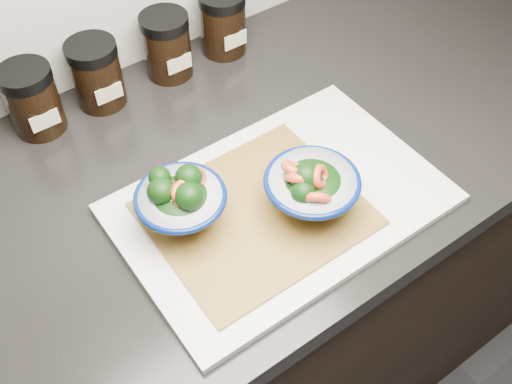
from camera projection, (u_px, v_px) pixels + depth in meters
cabinet at (187, 345)px, 1.22m from camera, size 3.43×0.58×0.86m
countertop at (161, 207)px, 0.88m from camera, size 3.50×0.60×0.04m
cutting_board at (280, 203)px, 0.85m from camera, size 0.45×0.30×0.01m
bamboo_mat at (256, 213)px, 0.83m from camera, size 0.28×0.24×0.00m
bowl_left at (181, 202)px, 0.79m from camera, size 0.12×0.12×0.09m
bowl_right at (311, 189)px, 0.80m from camera, size 0.13×0.13×0.10m
spice_jar_a at (33, 100)px, 0.92m from camera, size 0.08×0.08×0.11m
spice_jar_b at (97, 74)px, 0.96m from camera, size 0.08×0.08×0.11m
spice_jar_c at (167, 45)px, 1.01m from camera, size 0.08×0.08×0.11m
spice_jar_d at (223, 23)px, 1.05m from camera, size 0.08×0.08×0.11m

